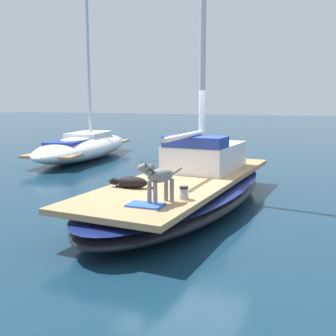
{
  "coord_description": "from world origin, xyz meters",
  "views": [
    {
      "loc": [
        2.92,
        -7.94,
        2.26
      ],
      "look_at": [
        0.0,
        -1.0,
        1.01
      ],
      "focal_mm": 43.18,
      "sensor_mm": 36.0,
      "label": 1
    }
  ],
  "objects_px": {
    "deck_winch": "(184,193)",
    "moored_boat_port_side": "(84,146)",
    "dog_grey": "(159,178)",
    "deck_towel": "(146,205)",
    "coiled_rope": "(140,182)",
    "dog_black": "(130,182)",
    "sailboat_main": "(186,192)"
  },
  "relations": [
    {
      "from": "deck_winch",
      "to": "moored_boat_port_side",
      "type": "relative_size",
      "value": 0.03
    },
    {
      "from": "deck_winch",
      "to": "coiled_rope",
      "type": "distance_m",
      "value": 1.53
    },
    {
      "from": "dog_black",
      "to": "deck_towel",
      "type": "relative_size",
      "value": 1.7
    },
    {
      "from": "deck_winch",
      "to": "deck_towel",
      "type": "height_order",
      "value": "deck_winch"
    },
    {
      "from": "dog_grey",
      "to": "coiled_rope",
      "type": "distance_m",
      "value": 1.71
    },
    {
      "from": "dog_grey",
      "to": "moored_boat_port_side",
      "type": "bearing_deg",
      "value": 130.91
    },
    {
      "from": "dog_black",
      "to": "moored_boat_port_side",
      "type": "distance_m",
      "value": 9.02
    },
    {
      "from": "sailboat_main",
      "to": "dog_black",
      "type": "bearing_deg",
      "value": -112.44
    },
    {
      "from": "deck_winch",
      "to": "moored_boat_port_side",
      "type": "height_order",
      "value": "moored_boat_port_side"
    },
    {
      "from": "deck_winch",
      "to": "deck_towel",
      "type": "distance_m",
      "value": 0.76
    },
    {
      "from": "dog_grey",
      "to": "deck_winch",
      "type": "bearing_deg",
      "value": 60.75
    },
    {
      "from": "dog_grey",
      "to": "deck_towel",
      "type": "bearing_deg",
      "value": -124.13
    },
    {
      "from": "dog_grey",
      "to": "coiled_rope",
      "type": "height_order",
      "value": "dog_grey"
    },
    {
      "from": "coiled_rope",
      "to": "sailboat_main",
      "type": "bearing_deg",
      "value": 58.05
    },
    {
      "from": "dog_grey",
      "to": "deck_towel",
      "type": "distance_m",
      "value": 0.47
    },
    {
      "from": "deck_winch",
      "to": "coiled_rope",
      "type": "relative_size",
      "value": 0.65
    },
    {
      "from": "coiled_rope",
      "to": "deck_towel",
      "type": "xyz_separation_m",
      "value": [
        0.86,
        -1.53,
        -0.01
      ]
    },
    {
      "from": "deck_towel",
      "to": "deck_winch",
      "type": "bearing_deg",
      "value": 59.23
    },
    {
      "from": "coiled_rope",
      "to": "deck_towel",
      "type": "bearing_deg",
      "value": -60.6
    },
    {
      "from": "dog_black",
      "to": "moored_boat_port_side",
      "type": "height_order",
      "value": "moored_boat_port_side"
    },
    {
      "from": "dog_black",
      "to": "moored_boat_port_side",
      "type": "bearing_deg",
      "value": 129.92
    },
    {
      "from": "deck_towel",
      "to": "moored_boat_port_side",
      "type": "height_order",
      "value": "moored_boat_port_side"
    },
    {
      "from": "dog_black",
      "to": "sailboat_main",
      "type": "bearing_deg",
      "value": 67.56
    },
    {
      "from": "coiled_rope",
      "to": "dog_black",
      "type": "bearing_deg",
      "value": -87.62
    },
    {
      "from": "dog_black",
      "to": "dog_grey",
      "type": "distance_m",
      "value": 1.35
    },
    {
      "from": "dog_black",
      "to": "coiled_rope",
      "type": "distance_m",
      "value": 0.46
    },
    {
      "from": "deck_towel",
      "to": "sailboat_main",
      "type": "bearing_deg",
      "value": 95.86
    },
    {
      "from": "deck_winch",
      "to": "coiled_rope",
      "type": "xyz_separation_m",
      "value": [
        -1.25,
        0.88,
        -0.08
      ]
    },
    {
      "from": "coiled_rope",
      "to": "moored_boat_port_side",
      "type": "xyz_separation_m",
      "value": [
        -5.77,
        6.47,
        -0.18
      ]
    },
    {
      "from": "dog_grey",
      "to": "deck_towel",
      "type": "height_order",
      "value": "dog_grey"
    },
    {
      "from": "dog_grey",
      "to": "deck_winch",
      "type": "height_order",
      "value": "dog_grey"
    },
    {
      "from": "sailboat_main",
      "to": "coiled_rope",
      "type": "distance_m",
      "value": 1.19
    }
  ]
}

